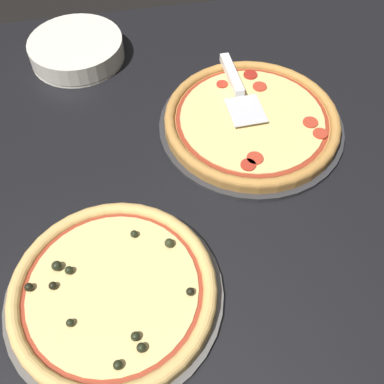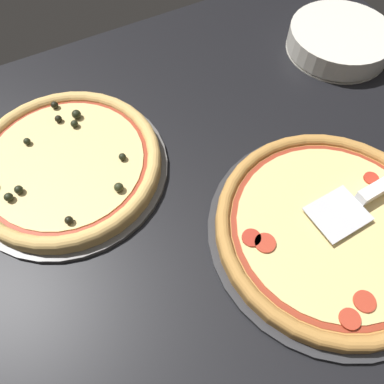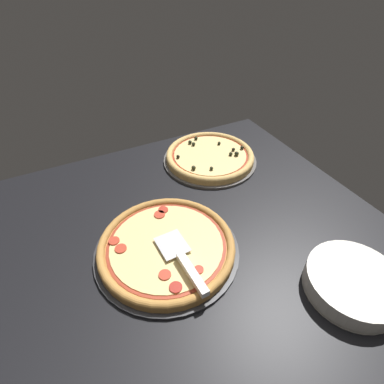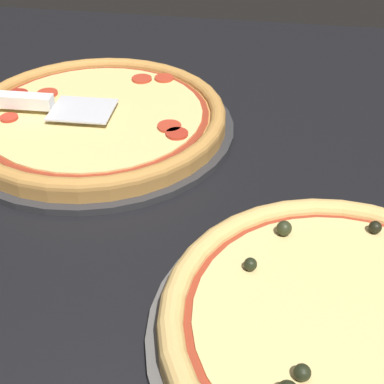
{
  "view_description": "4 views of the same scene",
  "coord_description": "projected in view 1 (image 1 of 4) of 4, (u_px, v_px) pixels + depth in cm",
  "views": [
    {
      "loc": [
        18.98,
        67.23,
        75.87
      ],
      "look_at": [
        8.83,
        14.68,
        3.0
      ],
      "focal_mm": 42.0,
      "sensor_mm": 36.0,
      "label": 1
    },
    {
      "loc": [
        -22.12,
        31.36,
        60.87
      ],
      "look_at": [
        8.83,
        14.68,
        3.0
      ],
      "focal_mm": 35.0,
      "sensor_mm": 36.0,
      "label": 2
    },
    {
      "loc": [
        -27.71,
        -57.74,
        71.38
      ],
      "look_at": [
        8.83,
        14.68,
        3.0
      ],
      "focal_mm": 28.0,
      "sensor_mm": 36.0,
      "label": 3
    },
    {
      "loc": [
        61.25,
        23.49,
        42.72
      ],
      "look_at": [
        8.83,
        14.68,
        3.0
      ],
      "focal_mm": 50.0,
      "sensor_mm": 36.0,
      "label": 4
    }
  ],
  "objects": [
    {
      "name": "pizza_back",
      "position": [
        113.0,
        291.0,
        0.78
      ],
      "size": [
        36.52,
        36.52,
        4.15
      ],
      "color": "#DBAD60",
      "rests_on": "pizza_pan_back"
    },
    {
      "name": "ground_plane",
      "position": [
        217.0,
        148.0,
        1.04
      ],
      "size": [
        127.14,
        115.08,
        3.6
      ],
      "primitive_type": "cube",
      "color": "black"
    },
    {
      "name": "plate_stack",
      "position": [
        77.0,
        49.0,
        1.18
      ],
      "size": [
        24.56,
        24.56,
        5.6
      ],
      "color": "silver",
      "rests_on": "ground_plane"
    },
    {
      "name": "pizza_pan_back",
      "position": [
        115.0,
        295.0,
        0.8
      ],
      "size": [
        38.85,
        38.85,
        1.0
      ],
      "primitive_type": "cylinder",
      "color": "#565451",
      "rests_on": "ground_plane"
    },
    {
      "name": "pizza_front",
      "position": [
        252.0,
        120.0,
        1.03
      ],
      "size": [
        40.38,
        40.38,
        3.06
      ],
      "color": "#B77F3D",
      "rests_on": "pizza_pan_front"
    },
    {
      "name": "serving_spatula",
      "position": [
        235.0,
        82.0,
        1.07
      ],
      "size": [
        8.24,
        23.83,
        2.0
      ],
      "color": "silver",
      "rests_on": "pizza_front"
    },
    {
      "name": "pizza_pan_front",
      "position": [
        251.0,
        126.0,
        1.05
      ],
      "size": [
        42.96,
        42.96,
        1.0
      ],
      "primitive_type": "cylinder",
      "color": "#2D2D30",
      "rests_on": "ground_plane"
    }
  ]
}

